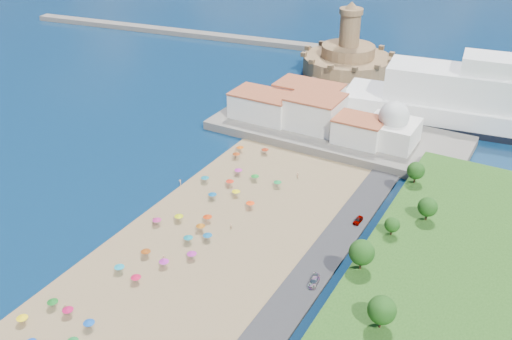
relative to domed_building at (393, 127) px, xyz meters
The scene contains 11 objects.
ground 77.60m from the domed_building, 112.91° to the right, with size 700.00×700.00×0.00m, color #071938.
terrace 21.44m from the domed_building, behind, with size 90.00×36.00×3.00m, color #59544C.
jetty 56.51m from the domed_building, 138.62° to the left, with size 18.00×70.00×2.40m, color #59544C.
breakwater 162.43m from the domed_building, 149.64° to the left, with size 200.00×7.00×2.60m, color #59544C.
waterfront_buildings 33.17m from the domed_building, behind, with size 57.00×29.00×11.00m.
domed_building is the anchor object (origin of this frame).
fortress 79.11m from the domed_building, 122.08° to the left, with size 40.00×40.00×32.40m.
beach_parasols 90.27m from the domed_building, 110.86° to the right, with size 32.53×117.81×2.20m.
beachgoers 80.95m from the domed_building, 117.70° to the right, with size 30.15×99.93×1.86m.
parked_cars 77.19m from the domed_building, 85.52° to the right, with size 2.58×71.61×1.41m.
hillside_trees 78.96m from the domed_building, 76.17° to the right, with size 17.69×109.68×7.49m.
Camera 1 is at (74.88, -100.68, 88.18)m, focal length 40.00 mm.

